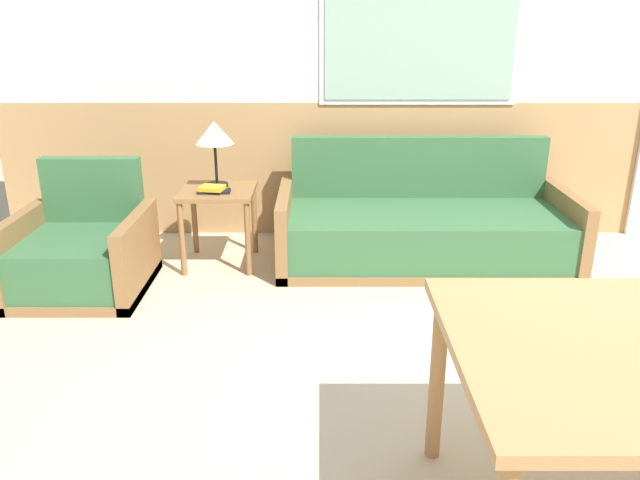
% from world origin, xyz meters
% --- Properties ---
extents(ground_plane, '(16.00, 16.00, 0.00)m').
position_xyz_m(ground_plane, '(0.00, 0.00, 0.00)').
color(ground_plane, beige).
extents(wall_back, '(7.20, 0.09, 2.70)m').
position_xyz_m(wall_back, '(-0.02, 2.63, 1.37)').
color(wall_back, tan).
rests_on(wall_back, ground_plane).
extents(couch, '(2.07, 0.90, 0.84)m').
position_xyz_m(couch, '(-0.32, 1.99, 0.24)').
color(couch, olive).
rests_on(couch, ground_plane).
extents(armchair, '(0.82, 0.80, 0.80)m').
position_xyz_m(armchair, '(-2.60, 1.48, 0.23)').
color(armchair, olive).
rests_on(armchair, ground_plane).
extents(side_table, '(0.51, 0.51, 0.55)m').
position_xyz_m(side_table, '(-1.78, 1.93, 0.45)').
color(side_table, olive).
rests_on(side_table, ground_plane).
extents(table_lamp, '(0.27, 0.27, 0.46)m').
position_xyz_m(table_lamp, '(-1.79, 2.02, 0.91)').
color(table_lamp, black).
rests_on(table_lamp, side_table).
extents(book_stack, '(0.22, 0.16, 0.05)m').
position_xyz_m(book_stack, '(-1.80, 1.85, 0.57)').
color(book_stack, black).
rests_on(book_stack, side_table).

